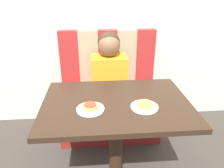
{
  "coord_description": "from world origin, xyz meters",
  "views": [
    {
      "loc": [
        -0.13,
        -1.31,
        1.48
      ],
      "look_at": [
        0.0,
        0.35,
        0.72
      ],
      "focal_mm": 35.0,
      "sensor_mm": 36.0,
      "label": 1
    }
  ],
  "objects_px": {
    "plate_right": "(144,107)",
    "pizza_right": "(145,104)",
    "plate_left": "(90,109)",
    "person": "(109,64)",
    "pizza_left": "(90,106)"
  },
  "relations": [
    {
      "from": "person",
      "to": "plate_right",
      "type": "xyz_separation_m",
      "value": [
        0.18,
        -0.81,
        -0.02
      ]
    },
    {
      "from": "plate_left",
      "to": "pizza_left",
      "type": "bearing_deg",
      "value": -90.0
    },
    {
      "from": "plate_left",
      "to": "plate_right",
      "type": "xyz_separation_m",
      "value": [
        0.35,
        0.0,
        0.0
      ]
    },
    {
      "from": "plate_right",
      "to": "pizza_right",
      "type": "relative_size",
      "value": 1.79
    },
    {
      "from": "plate_left",
      "to": "plate_right",
      "type": "height_order",
      "value": "same"
    },
    {
      "from": "pizza_left",
      "to": "person",
      "type": "bearing_deg",
      "value": 77.79
    },
    {
      "from": "pizza_right",
      "to": "person",
      "type": "bearing_deg",
      "value": 102.21
    },
    {
      "from": "plate_right",
      "to": "pizza_right",
      "type": "bearing_deg",
      "value": -90.0
    },
    {
      "from": "pizza_right",
      "to": "pizza_left",
      "type": "bearing_deg",
      "value": 180.0
    },
    {
      "from": "person",
      "to": "plate_left",
      "type": "height_order",
      "value": "person"
    },
    {
      "from": "plate_left",
      "to": "plate_right",
      "type": "distance_m",
      "value": 0.35
    },
    {
      "from": "person",
      "to": "plate_left",
      "type": "bearing_deg",
      "value": -102.21
    },
    {
      "from": "plate_left",
      "to": "pizza_left",
      "type": "height_order",
      "value": "pizza_left"
    },
    {
      "from": "person",
      "to": "pizza_left",
      "type": "distance_m",
      "value": 0.83
    },
    {
      "from": "plate_right",
      "to": "pizza_right",
      "type": "distance_m",
      "value": 0.02
    }
  ]
}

